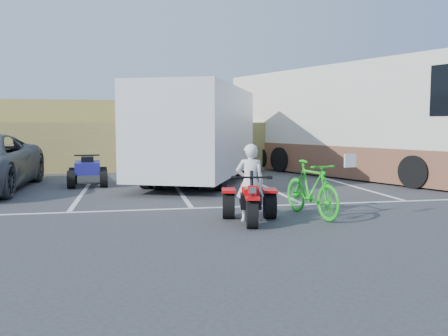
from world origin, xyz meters
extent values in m
plane|color=#333336|center=(0.00, 0.00, 0.00)|extent=(100.00, 100.00, 0.00)
cube|color=white|center=(-2.70, 5.00, 0.00)|extent=(0.12, 5.00, 0.01)
cube|color=white|center=(0.00, 5.00, 0.00)|extent=(0.12, 5.00, 0.01)
cube|color=white|center=(2.70, 5.00, 0.00)|extent=(0.12, 5.00, 0.01)
cube|color=white|center=(5.40, 5.00, 0.00)|extent=(0.12, 5.00, 0.01)
cube|color=white|center=(8.10, 5.00, 0.00)|extent=(0.12, 5.00, 0.01)
cube|color=white|center=(0.00, 2.40, 0.00)|extent=(28.00, 0.12, 0.01)
cube|color=olive|center=(0.00, 14.00, 1.00)|extent=(40.00, 6.00, 2.00)
cube|color=olive|center=(0.00, 17.50, 2.00)|extent=(40.00, 4.00, 2.20)
imported|color=white|center=(0.96, 0.78, 0.77)|extent=(0.62, 0.47, 1.54)
imported|color=#14BF19|center=(2.32, 0.98, 0.58)|extent=(0.93, 2.01, 1.16)
cube|color=silver|center=(0.78, 7.08, 1.72)|extent=(5.03, 7.17, 2.77)
cylinder|color=black|center=(0.78, 7.08, 0.39)|extent=(2.55, 1.66, 0.78)
cube|color=silver|center=(6.71, 8.62, 2.04)|extent=(6.89, 11.24, 3.98)
cube|color=brown|center=(6.71, 8.62, 0.61)|extent=(6.94, 11.26, 1.10)
camera|label=1|loc=(-1.32, -8.23, 1.91)|focal=38.00mm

